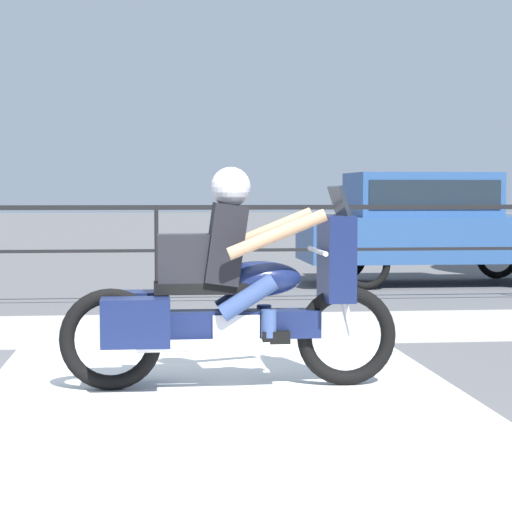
% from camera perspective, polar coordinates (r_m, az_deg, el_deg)
% --- Properties ---
extents(ground_plane, '(120.00, 120.00, 0.00)m').
position_cam_1_polar(ground_plane, '(7.10, -5.31, -7.96)').
color(ground_plane, '#565659').
extents(sidewalk_band, '(44.00, 2.40, 0.01)m').
position_cam_1_polar(sidewalk_band, '(10.45, -5.59, -4.16)').
color(sidewalk_band, '#A8A59E').
rests_on(sidewalk_band, ground).
extents(crosswalk_band, '(3.43, 6.00, 0.01)m').
position_cam_1_polar(crosswalk_band, '(6.92, -1.75, -8.22)').
color(crosswalk_band, silver).
rests_on(crosswalk_band, ground).
extents(fence_railing, '(36.00, 0.05, 1.26)m').
position_cam_1_polar(fence_railing, '(12.48, -5.71, 1.67)').
color(fence_railing, black).
rests_on(fence_railing, ground).
extents(motorcycle, '(2.46, 0.76, 1.61)m').
position_cam_1_polar(motorcycle, '(7.25, -1.54, -2.06)').
color(motorcycle, black).
rests_on(motorcycle, ground).
extents(parked_car, '(4.13, 1.77, 1.72)m').
position_cam_1_polar(parked_car, '(15.62, 9.92, 1.98)').
color(parked_car, '#284C84').
rests_on(parked_car, ground).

